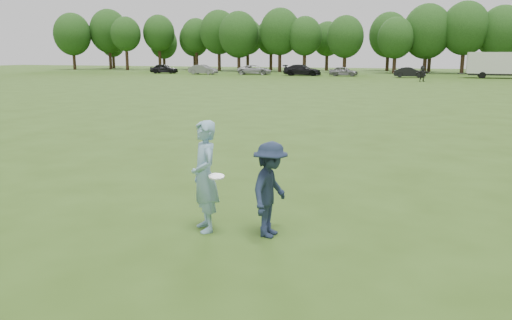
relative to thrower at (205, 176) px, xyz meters
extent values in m
plane|color=#2F4B15|center=(-0.11, 0.46, -0.98)|extent=(200.00, 200.00, 0.00)
imported|color=#7EA9C4|center=(0.00, 0.00, 0.00)|extent=(0.82, 0.85, 1.96)
imported|color=#1B273D|center=(1.17, 0.10, -0.16)|extent=(0.70, 1.11, 1.64)
imported|color=#242424|center=(2.80, 50.85, -0.10)|extent=(1.69, 1.16, 1.75)
imported|color=black|center=(-35.24, 61.50, -0.26)|extent=(4.40, 2.20, 1.44)
imported|color=slate|center=(-27.99, 60.11, -0.28)|extent=(4.33, 1.73, 1.40)
imported|color=#B2B2B7|center=(-20.56, 61.84, -0.29)|extent=(5.19, 2.90, 1.37)
imported|color=black|center=(-13.20, 60.72, -0.22)|extent=(5.30, 2.31, 1.52)
imported|color=gray|center=(-7.48, 60.92, -0.32)|extent=(3.91, 1.71, 1.31)
imported|color=black|center=(1.12, 59.91, -0.33)|extent=(4.03, 1.64, 1.30)
cylinder|color=white|center=(0.31, -0.19, 0.07)|extent=(0.28, 0.29, 0.08)
cube|color=white|center=(11.92, 61.54, 0.92)|extent=(8.00, 2.50, 2.60)
cube|color=black|center=(11.92, 61.54, -0.48)|extent=(7.60, 2.30, 0.25)
cylinder|color=black|center=(9.72, 60.29, -0.58)|extent=(0.80, 0.25, 0.80)
cylinder|color=black|center=(9.72, 62.79, -0.58)|extent=(0.80, 0.25, 0.80)
cube|color=#333333|center=(7.52, 61.54, -0.43)|extent=(1.20, 0.15, 0.12)
cylinder|color=#332114|center=(-60.79, 72.66, 0.83)|extent=(0.56, 0.56, 3.63)
ellipsoid|color=#1C3D14|center=(-60.79, 72.66, 5.57)|extent=(6.88, 6.88, 7.91)
cylinder|color=#332114|center=(-55.62, 76.83, 1.09)|extent=(0.56, 0.56, 4.13)
ellipsoid|color=#1C3D14|center=(-55.62, 76.83, 6.23)|extent=(7.25, 7.25, 8.34)
cylinder|color=#332114|center=(-49.46, 73.22, 1.11)|extent=(0.56, 0.56, 4.18)
ellipsoid|color=#1C3D14|center=(-49.46, 73.22, 5.51)|extent=(5.42, 5.42, 6.23)
cylinder|color=#332114|center=(-44.58, 76.68, 1.15)|extent=(0.56, 0.56, 4.26)
ellipsoid|color=#1C3D14|center=(-44.58, 76.68, 5.74)|extent=(5.79, 5.79, 6.66)
cylinder|color=#332114|center=(-37.70, 78.25, 0.98)|extent=(0.56, 0.56, 3.91)
ellipsoid|color=#1C3D14|center=(-37.70, 78.25, 5.26)|extent=(5.47, 5.47, 6.29)
cylinder|color=#332114|center=(-32.40, 76.49, 0.94)|extent=(0.56, 0.56, 3.83)
ellipsoid|color=#1C3D14|center=(-32.40, 76.49, 5.72)|extent=(6.75, 6.75, 7.76)
cylinder|color=#332114|center=(-27.50, 73.52, 0.65)|extent=(0.56, 0.56, 3.25)
ellipsoid|color=#1C3D14|center=(-27.50, 73.52, 5.15)|extent=(6.76, 6.76, 7.78)
cylinder|color=#332114|center=(-20.34, 73.94, 0.88)|extent=(0.56, 0.56, 3.71)
ellipsoid|color=#1C3D14|center=(-20.34, 73.94, 5.57)|extent=(6.68, 6.68, 7.68)
cylinder|color=#332114|center=(-16.01, 73.55, 0.75)|extent=(0.56, 0.56, 3.46)
ellipsoid|color=#1C3D14|center=(-16.01, 73.55, 4.81)|extent=(5.49, 5.49, 6.31)
cylinder|color=#332114|center=(-9.43, 73.41, 0.59)|extent=(0.56, 0.56, 3.14)
ellipsoid|color=#1C3D14|center=(-9.43, 73.41, 4.62)|extent=(5.78, 5.78, 6.64)
cylinder|color=#332114|center=(-1.72, 73.15, 0.53)|extent=(0.56, 0.56, 3.01)
ellipsoid|color=#1C3D14|center=(-1.72, 73.15, 4.36)|extent=(5.46, 5.46, 6.28)
cylinder|color=#332114|center=(2.71, 75.53, 0.63)|extent=(0.56, 0.56, 3.23)
ellipsoid|color=#1C3D14|center=(2.71, 75.53, 5.34)|extent=(7.29, 7.29, 8.38)
cylinder|color=#332114|center=(8.13, 75.43, 0.90)|extent=(0.56, 0.56, 3.77)
ellipsoid|color=#1C3D14|center=(8.13, 75.43, 5.74)|extent=(6.95, 6.95, 8.00)
cylinder|color=#332114|center=(13.26, 76.02, 0.68)|extent=(0.56, 0.56, 3.33)
ellipsoid|color=#1C3D14|center=(13.26, 76.02, 5.20)|extent=(6.71, 6.71, 7.71)
cylinder|color=#332114|center=(-58.37, 81.87, 0.51)|extent=(0.56, 0.56, 2.97)
ellipsoid|color=#1C3D14|center=(-58.37, 81.87, 4.06)|extent=(4.85, 4.85, 5.58)
cylinder|color=#332114|center=(-47.22, 82.99, 0.39)|extent=(0.56, 0.56, 2.73)
ellipsoid|color=#1C3D14|center=(-47.22, 82.99, 4.07)|extent=(5.45, 5.45, 6.27)
cylinder|color=#332114|center=(-39.66, 81.39, 0.65)|extent=(0.56, 0.56, 3.25)
ellipsoid|color=#1C3D14|center=(-39.66, 81.39, 4.69)|extent=(5.68, 5.68, 6.53)
cylinder|color=#332114|center=(-29.83, 84.39, 0.83)|extent=(0.56, 0.56, 3.62)
ellipsoid|color=#1C3D14|center=(-29.83, 84.39, 5.11)|extent=(5.80, 5.80, 6.67)
cylinder|color=#332114|center=(-24.35, 81.85, 0.82)|extent=(0.56, 0.56, 3.61)
ellipsoid|color=#1C3D14|center=(-24.35, 81.85, 5.00)|extent=(5.58, 5.58, 6.42)
cylinder|color=#332114|center=(-14.05, 82.38, 0.67)|extent=(0.56, 0.56, 3.29)
ellipsoid|color=#1C3D14|center=(-14.05, 82.38, 4.57)|extent=(5.30, 5.30, 6.09)
cylinder|color=#332114|center=(-3.61, 83.85, 0.66)|extent=(0.56, 0.56, 3.28)
ellipsoid|color=#1C3D14|center=(-3.61, 83.85, 5.18)|extent=(6.78, 6.78, 7.79)
cylinder|color=#332114|center=(3.34, 82.31, 0.58)|extent=(0.56, 0.56, 3.11)
ellipsoid|color=#1C3D14|center=(3.34, 82.31, 4.40)|extent=(5.34, 5.34, 6.14)
cylinder|color=#332114|center=(12.77, 83.72, 0.77)|extent=(0.56, 0.56, 3.50)
ellipsoid|color=#1C3D14|center=(12.77, 83.72, 4.57)|extent=(4.82, 4.82, 5.54)
camera|label=1|loc=(3.59, -7.67, 2.10)|focal=35.00mm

